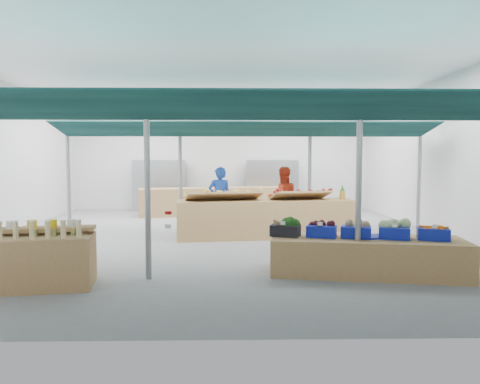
% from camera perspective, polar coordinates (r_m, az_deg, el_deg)
% --- Properties ---
extents(floor, '(13.00, 13.00, 0.00)m').
position_cam_1_polar(floor, '(11.23, -3.09, -5.98)').
color(floor, slate).
rests_on(floor, ground).
extents(hall, '(13.00, 13.00, 13.00)m').
position_cam_1_polar(hall, '(12.51, -2.90, 7.21)').
color(hall, silver).
rests_on(hall, ground).
extents(pole_grid, '(10.00, 4.60, 3.00)m').
position_cam_1_polar(pole_grid, '(9.31, 1.12, 3.19)').
color(pole_grid, gray).
rests_on(pole_grid, floor).
extents(awnings, '(9.50, 7.08, 0.30)m').
position_cam_1_polar(awnings, '(9.34, 1.13, 9.14)').
color(awnings, '#09272A').
rests_on(awnings, pole_grid).
extents(back_shelving_left, '(2.00, 0.50, 2.00)m').
position_cam_1_polar(back_shelving_left, '(17.32, -10.70, 0.81)').
color(back_shelving_left, '#B23F33').
rests_on(back_shelving_left, floor).
extents(back_shelving_right, '(2.00, 0.50, 2.00)m').
position_cam_1_polar(back_shelving_right, '(17.15, 4.30, 0.84)').
color(back_shelving_right, '#B23F33').
rests_on(back_shelving_right, floor).
extents(bottle_shelf, '(1.92, 1.36, 1.08)m').
position_cam_1_polar(bottle_shelf, '(7.43, -25.91, -8.09)').
color(bottle_shelf, olive).
rests_on(bottle_shelf, floor).
extents(veg_counter, '(3.39, 1.62, 0.63)m').
position_cam_1_polar(veg_counter, '(7.81, 16.49, -8.19)').
color(veg_counter, olive).
rests_on(veg_counter, floor).
extents(fruit_counter, '(4.62, 1.58, 0.97)m').
position_cam_1_polar(fruit_counter, '(11.13, 3.33, -3.54)').
color(fruit_counter, olive).
rests_on(fruit_counter, floor).
extents(far_counter, '(5.64, 2.38, 1.00)m').
position_cam_1_polar(far_counter, '(15.98, -3.38, -1.20)').
color(far_counter, olive).
rests_on(far_counter, floor).
extents(crate_stack, '(0.64, 0.53, 0.66)m').
position_cam_1_polar(crate_stack, '(7.91, 17.52, -7.94)').
color(crate_stack, '#0E1B9B').
rests_on(crate_stack, floor).
extents(vendor_left, '(0.70, 0.50, 1.81)m').
position_cam_1_polar(vendor_left, '(12.15, -2.72, -0.91)').
color(vendor_left, '#183C9F').
rests_on(vendor_left, floor).
extents(vendor_right, '(0.95, 0.78, 1.81)m').
position_cam_1_polar(vendor_right, '(12.24, 5.74, -0.89)').
color(vendor_right, '#AC2B15').
rests_on(vendor_right, floor).
extents(crate_broccoli, '(0.59, 0.50, 0.35)m').
position_cam_1_polar(crate_broccoli, '(7.66, 6.08, -4.67)').
color(crate_broccoli, black).
rests_on(crate_broccoli, veg_counter).
extents(crate_beets, '(0.59, 0.50, 0.29)m').
position_cam_1_polar(crate_beets, '(7.66, 10.83, -4.91)').
color(crate_beets, '#0E1B9B').
rests_on(crate_beets, veg_counter).
extents(crate_celeriac, '(0.59, 0.50, 0.31)m').
position_cam_1_polar(crate_celeriac, '(7.71, 15.23, -4.84)').
color(crate_celeriac, '#0E1B9B').
rests_on(crate_celeriac, veg_counter).
extents(crate_cabbage, '(0.59, 0.50, 0.35)m').
position_cam_1_polar(crate_cabbage, '(7.80, 19.87, -4.73)').
color(crate_cabbage, '#0E1B9B').
rests_on(crate_cabbage, veg_counter).
extents(crate_carrots, '(0.59, 0.50, 0.29)m').
position_cam_1_polar(crate_carrots, '(7.96, 24.35, -5.02)').
color(crate_carrots, '#0E1B9B').
rests_on(crate_carrots, veg_counter).
extents(sparrow, '(0.12, 0.09, 0.11)m').
position_cam_1_polar(sparrow, '(7.54, 4.95, -4.11)').
color(sparrow, brown).
rests_on(sparrow, crate_broccoli).
extents(pole_ribbon, '(0.12, 0.12, 0.28)m').
position_cam_1_polar(pole_ribbon, '(7.24, -9.55, -2.92)').
color(pole_ribbon, red).
rests_on(pole_ribbon, pole_grid).
extents(apple_heap_yellow, '(2.01, 1.11, 0.27)m').
position_cam_1_polar(apple_heap_yellow, '(10.81, -2.17, -0.29)').
color(apple_heap_yellow, '#997247').
rests_on(apple_heap_yellow, fruit_counter).
extents(apple_heap_red, '(1.62, 1.02, 0.27)m').
position_cam_1_polar(apple_heap_red, '(11.17, 8.06, -0.19)').
color(apple_heap_red, '#997247').
rests_on(apple_heap_red, fruit_counter).
extents(pineapple, '(0.14, 0.14, 0.39)m').
position_cam_1_polar(pineapple, '(11.52, 13.48, -0.06)').
color(pineapple, '#8C6019').
rests_on(pineapple, fruit_counter).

